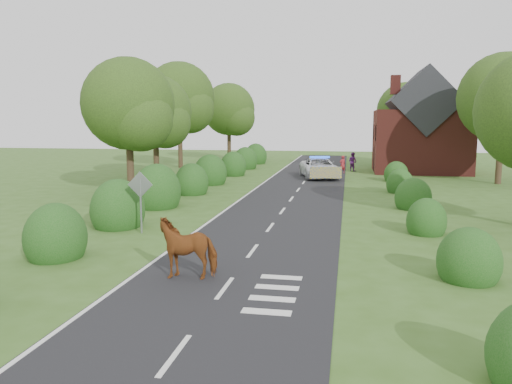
% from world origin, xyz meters
% --- Properties ---
extents(ground, '(120.00, 120.00, 0.00)m').
position_xyz_m(ground, '(0.00, 0.00, 0.00)').
color(ground, '#385A1D').
extents(road, '(6.00, 70.00, 0.02)m').
position_xyz_m(road, '(0.00, 15.00, 0.01)').
color(road, black).
rests_on(road, ground).
extents(road_markings, '(4.96, 70.00, 0.01)m').
position_xyz_m(road_markings, '(-1.60, 12.93, 0.03)').
color(road_markings, white).
rests_on(road_markings, road).
extents(hedgerow_left, '(2.75, 50.41, 3.00)m').
position_xyz_m(hedgerow_left, '(-6.51, 11.69, 0.75)').
color(hedgerow_left, '#164911').
rests_on(hedgerow_left, ground).
extents(hedgerow_right, '(2.10, 45.78, 2.10)m').
position_xyz_m(hedgerow_right, '(6.60, 11.21, 0.55)').
color(hedgerow_right, '#164911').
rests_on(hedgerow_right, ground).
extents(tree_left_a, '(5.74, 5.60, 8.38)m').
position_xyz_m(tree_left_a, '(-9.75, 11.86, 5.34)').
color(tree_left_a, '#332316').
rests_on(tree_left_a, ground).
extents(tree_left_b, '(5.74, 5.60, 8.07)m').
position_xyz_m(tree_left_b, '(-11.25, 19.86, 5.04)').
color(tree_left_b, '#332316').
rests_on(tree_left_b, ground).
extents(tree_left_c, '(6.97, 6.80, 10.22)m').
position_xyz_m(tree_left_c, '(-12.70, 29.83, 6.53)').
color(tree_left_c, '#332316').
rests_on(tree_left_c, ground).
extents(tree_left_d, '(6.15, 6.00, 8.89)m').
position_xyz_m(tree_left_d, '(-10.23, 39.85, 5.64)').
color(tree_left_d, '#332316').
rests_on(tree_left_d, ground).
extents(tree_right_b, '(6.56, 6.40, 9.40)m').
position_xyz_m(tree_right_b, '(14.29, 21.84, 5.94)').
color(tree_right_b, '#332316').
rests_on(tree_right_b, ground).
extents(tree_right_c, '(6.15, 6.00, 8.58)m').
position_xyz_m(tree_right_c, '(9.27, 37.85, 5.34)').
color(tree_right_c, '#332316').
rests_on(tree_right_c, ground).
extents(road_sign, '(1.06, 0.08, 2.53)m').
position_xyz_m(road_sign, '(-5.00, 2.00, 1.65)').
color(road_sign, gray).
rests_on(road_sign, ground).
extents(house, '(8.00, 7.40, 9.17)m').
position_xyz_m(house, '(9.49, 30.00, 3.79)').
color(house, maroon).
rests_on(house, ground).
extents(cow, '(2.24, 1.47, 1.47)m').
position_xyz_m(cow, '(-1.34, -3.05, 0.73)').
color(cow, brown).
rests_on(cow, ground).
extents(police_van, '(3.84, 6.21, 1.74)m').
position_xyz_m(police_van, '(0.95, 23.55, 0.80)').
color(police_van, white).
rests_on(police_van, ground).
extents(pedestrian_red, '(0.68, 0.64, 1.57)m').
position_xyz_m(pedestrian_red, '(2.73, 27.27, 0.78)').
color(pedestrian_red, maroon).
rests_on(pedestrian_red, ground).
extents(pedestrian_purple, '(1.07, 1.04, 1.73)m').
position_xyz_m(pedestrian_purple, '(3.61, 29.47, 0.87)').
color(pedestrian_purple, '#6B257A').
rests_on(pedestrian_purple, ground).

